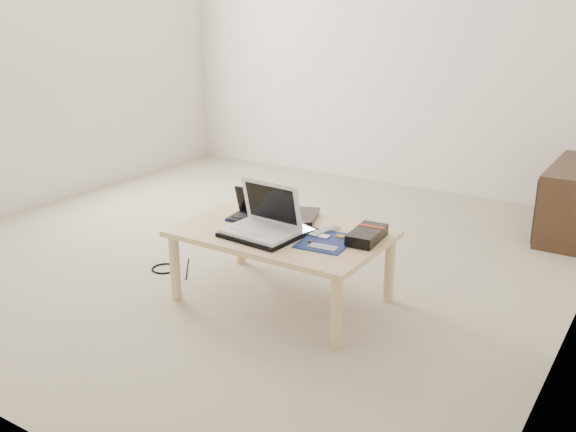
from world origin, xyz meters
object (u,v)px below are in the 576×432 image
Objects in this scene: netbook at (253,213)px; gpu_box at (367,235)px; white_laptop at (264,222)px; coffee_table at (282,240)px.

netbook is 0.69m from gpu_box.
netbook is 0.69× the size of white_laptop.
gpu_box reaches higher than coffee_table.
white_laptop is 1.35× the size of gpu_box.
white_laptop is at bearing -115.08° from coffee_table.
white_laptop is (-0.05, -0.10, 0.12)m from coffee_table.
white_laptop reaches higher than netbook.
gpu_box is at bearing 2.67° from netbook.
gpu_box is at bearing 23.60° from white_laptop.
gpu_box is (0.49, 0.21, -0.04)m from white_laptop.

